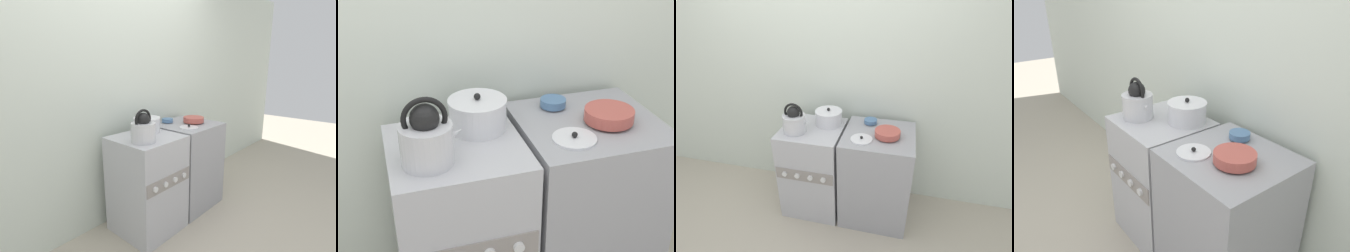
# 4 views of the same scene
# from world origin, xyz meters

# --- Properties ---
(ground_plane) EXTENTS (12.00, 12.00, 0.00)m
(ground_plane) POSITION_xyz_m (0.00, 0.00, 0.00)
(ground_plane) COLOR #B2A893
(wall_back) EXTENTS (7.00, 0.06, 2.50)m
(wall_back) POSITION_xyz_m (0.00, 0.65, 1.25)
(wall_back) COLOR silver
(wall_back) RESTS_ON ground_plane
(stove) EXTENTS (0.54, 0.55, 0.87)m
(stove) POSITION_xyz_m (0.00, 0.26, 0.44)
(stove) COLOR #B2B2B7
(stove) RESTS_ON ground_plane
(counter) EXTENTS (0.60, 0.58, 0.88)m
(counter) POSITION_xyz_m (0.59, 0.29, 0.44)
(counter) COLOR #99999E
(counter) RESTS_ON ground_plane
(kettle) EXTENTS (0.24, 0.19, 0.26)m
(kettle) POSITION_xyz_m (-0.12, 0.17, 0.97)
(kettle) COLOR silver
(kettle) RESTS_ON stove
(cooking_pot) EXTENTS (0.24, 0.24, 0.16)m
(cooking_pot) POSITION_xyz_m (0.12, 0.38, 0.94)
(cooking_pot) COLOR silver
(cooking_pot) RESTS_ON stove
(enamel_bowl) EXTENTS (0.21, 0.21, 0.06)m
(enamel_bowl) POSITION_xyz_m (0.66, 0.25, 0.91)
(enamel_bowl) COLOR #B75147
(enamel_bowl) RESTS_ON counter
(small_ceramic_bowl) EXTENTS (0.12, 0.12, 0.04)m
(small_ceramic_bowl) POSITION_xyz_m (0.49, 0.46, 0.90)
(small_ceramic_bowl) COLOR #4C729E
(small_ceramic_bowl) RESTS_ON counter
(loose_pot_lid) EXTENTS (0.18, 0.18, 0.03)m
(loose_pot_lid) POSITION_xyz_m (0.46, 0.16, 0.88)
(loose_pot_lid) COLOR silver
(loose_pot_lid) RESTS_ON counter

